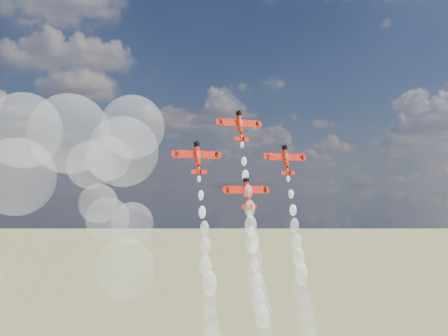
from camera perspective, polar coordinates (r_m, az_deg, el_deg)
name	(u,v)px	position (r m, az deg, el deg)	size (l,w,h in m)	color
plane_lead	(240,125)	(148.23, 1.76, 4.66)	(12.54, 4.54, 8.84)	red
plane_left	(198,157)	(139.69, -2.89, 1.18)	(12.54, 4.54, 8.84)	red
plane_right	(286,159)	(152.36, 6.77, 0.93)	(12.54, 4.54, 8.84)	red
plane_slot	(247,192)	(143.39, 2.55, -2.67)	(12.54, 4.54, 8.84)	red
smoke_trail_lead	(256,276)	(141.22, 3.55, -11.60)	(5.65, 13.23, 47.72)	white
smoke_trail_left	(210,318)	(135.03, -1.49, -16.04)	(5.21, 13.06, 46.66)	white
smoke_trail_right	(304,307)	(148.01, 8.76, -14.73)	(5.31, 13.10, 47.51)	white
drifted_smoke_cloud	(70,168)	(153.45, -16.39, 0.00)	(68.17, 35.22, 59.86)	white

